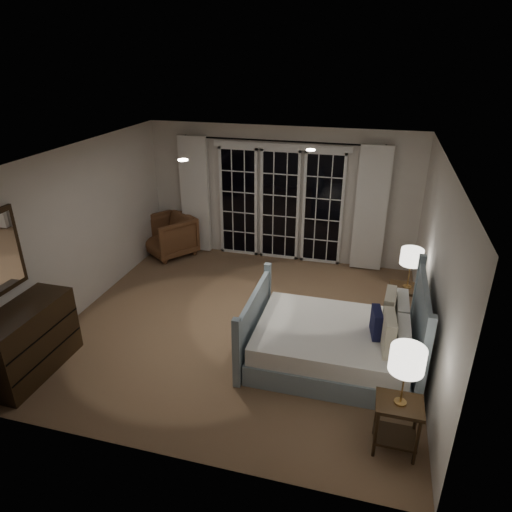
% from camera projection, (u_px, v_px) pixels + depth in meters
% --- Properties ---
extents(floor, '(5.00, 5.00, 0.00)m').
position_uv_depth(floor, '(242.00, 324.00, 6.75)').
color(floor, '#825F46').
rests_on(floor, ground).
extents(ceiling, '(5.00, 5.00, 0.00)m').
position_uv_depth(ceiling, '(240.00, 155.00, 5.72)').
color(ceiling, silver).
rests_on(ceiling, wall_back).
extents(wall_left, '(0.02, 5.00, 2.50)m').
position_uv_depth(wall_left, '(82.00, 229.00, 6.83)').
color(wall_left, beige).
rests_on(wall_left, floor).
extents(wall_right, '(0.02, 5.00, 2.50)m').
position_uv_depth(wall_right, '(435.00, 267.00, 5.64)').
color(wall_right, beige).
rests_on(wall_right, floor).
extents(wall_back, '(5.00, 0.02, 2.50)m').
position_uv_depth(wall_back, '(280.00, 195.00, 8.43)').
color(wall_back, beige).
rests_on(wall_back, floor).
extents(wall_front, '(5.00, 0.02, 2.50)m').
position_uv_depth(wall_front, '(160.00, 354.00, 4.04)').
color(wall_front, beige).
rests_on(wall_front, floor).
extents(french_doors, '(2.50, 0.04, 2.20)m').
position_uv_depth(french_doors, '(280.00, 204.00, 8.46)').
color(french_doors, black).
rests_on(french_doors, wall_back).
extents(curtain_rod, '(3.50, 0.03, 0.03)m').
position_uv_depth(curtain_rod, '(280.00, 141.00, 7.93)').
color(curtain_rod, black).
rests_on(curtain_rod, wall_back).
extents(curtain_left, '(0.55, 0.10, 2.25)m').
position_uv_depth(curtain_left, '(195.00, 195.00, 8.76)').
color(curtain_left, white).
rests_on(curtain_left, curtain_rod).
extents(curtain_right, '(0.55, 0.10, 2.25)m').
position_uv_depth(curtain_right, '(371.00, 210.00, 7.97)').
color(curtain_right, white).
rests_on(curtain_right, curtain_rod).
extents(downlight_a, '(0.12, 0.12, 0.01)m').
position_uv_depth(downlight_a, '(311.00, 150.00, 6.06)').
color(downlight_a, white).
rests_on(downlight_a, ceiling).
extents(downlight_b, '(0.12, 0.12, 0.01)m').
position_uv_depth(downlight_b, '(183.00, 160.00, 5.51)').
color(downlight_b, white).
rests_on(downlight_b, ceiling).
extents(bed, '(2.10, 1.50, 1.22)m').
position_uv_depth(bed, '(336.00, 342.00, 5.80)').
color(bed, gray).
rests_on(bed, floor).
extents(nightstand_left, '(0.46, 0.37, 0.60)m').
position_uv_depth(nightstand_left, '(397.00, 419.00, 4.49)').
color(nightstand_left, '#301F10').
rests_on(nightstand_left, floor).
extents(nightstand_right, '(0.48, 0.38, 0.62)m').
position_uv_depth(nightstand_right, '(405.00, 300.00, 6.57)').
color(nightstand_right, '#301F10').
rests_on(nightstand_right, floor).
extents(lamp_left, '(0.33, 0.33, 0.64)m').
position_uv_depth(lamp_left, '(407.00, 360.00, 4.20)').
color(lamp_left, '#AD8245').
rests_on(lamp_left, nightstand_left).
extents(lamp_right, '(0.31, 0.31, 0.59)m').
position_uv_depth(lamp_right, '(412.00, 257.00, 6.29)').
color(lamp_right, '#AD8245').
rests_on(lamp_right, nightstand_right).
extents(armchair, '(1.19, 1.20, 0.79)m').
position_uv_depth(armchair, '(169.00, 236.00, 8.88)').
color(armchair, brown).
rests_on(armchair, floor).
extents(dresser, '(0.54, 1.27, 0.90)m').
position_uv_depth(dresser, '(28.00, 341.00, 5.59)').
color(dresser, '#301F10').
rests_on(dresser, floor).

